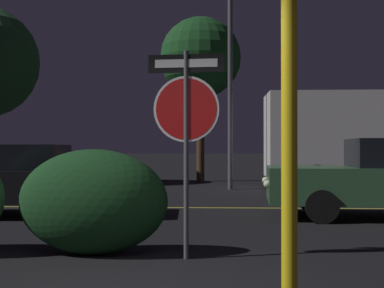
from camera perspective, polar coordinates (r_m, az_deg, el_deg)
road_center_stripe at (r=12.09m, az=-1.81°, el=-6.79°), size 41.96×0.12×0.01m
stop_sign at (r=6.47m, az=-0.63°, el=3.50°), size 0.93×0.10×2.52m
yellow_pole_right at (r=4.24m, az=10.33°, el=5.22°), size 0.13×0.13×3.51m
hedge_bush_2 at (r=6.87m, az=-10.49°, el=-6.08°), size 1.89×0.92×1.33m
passing_car_2 at (r=11.17m, az=-18.62°, el=-3.66°), size 4.64×2.05×1.41m
delivery_truck at (r=18.31m, az=19.04°, el=0.58°), size 7.05×2.57×3.11m
street_lamp at (r=17.55m, az=4.10°, el=8.38°), size 0.36×0.36×6.87m
tree_2 at (r=21.82m, az=0.91°, el=9.12°), size 3.26×3.26×6.63m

